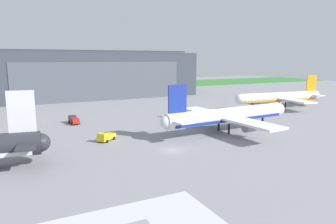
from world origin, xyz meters
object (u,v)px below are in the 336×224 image
Objects in this scene: maintenance_hangar at (94,75)px; airliner_far_left at (280,97)px; pushback_tractor at (106,137)px; baggage_tug at (74,120)px; airliner_near_right at (228,116)px.

maintenance_hangar is 2.55× the size of airliner_far_left.
baggage_tug is at bearing 97.58° from pushback_tractor.
airliner_far_left is at bearing -49.69° from maintenance_hangar.
airliner_near_right reaches higher than pushback_tractor.
airliner_near_right reaches higher than baggage_tug.
airliner_near_right is at bearing -9.76° from pushback_tractor.
pushback_tractor is at bearing -165.91° from airliner_far_left.
airliner_far_left is at bearing -3.30° from baggage_tug.
maintenance_hangar reaches higher than airliner_near_right.
maintenance_hangar reaches higher than airliner_far_left.
airliner_near_right is 44.54m from baggage_tug.
airliner_far_left is at bearing 14.09° from pushback_tractor.
airliner_far_left reaches higher than pushback_tractor.
airliner_far_left reaches higher than baggage_tug.
pushback_tractor is at bearing -102.00° from maintenance_hangar.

